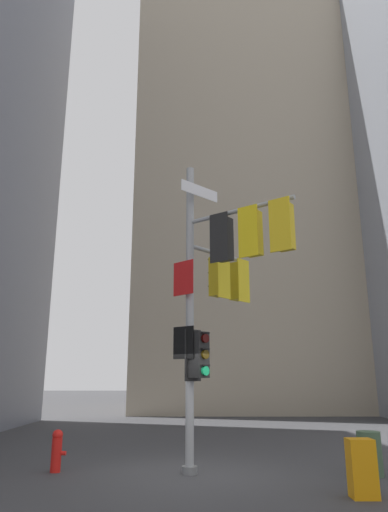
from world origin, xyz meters
TOP-DOWN VIEW (x-y plane):
  - ground at (0.00, 0.00)m, footprint 120.00×120.00m
  - building_mid_block at (3.19, 21.20)m, footprint 13.30×13.30m
  - signal_pole_assembly at (0.78, -0.16)m, footprint 2.62×3.43m
  - fire_hydrant at (-2.92, 0.19)m, footprint 0.33×0.23m
  - newspaper_box at (3.00, -2.03)m, footprint 0.45×0.36m
  - trash_bin at (3.82, -0.19)m, footprint 0.49×0.49m

SIDE VIEW (x-z plane):
  - ground at x=0.00m, z-range 0.00..0.00m
  - trash_bin at x=3.82m, z-range 0.00..0.88m
  - fire_hydrant at x=-2.92m, z-range 0.02..0.90m
  - newspaper_box at x=3.00m, z-range 0.00..0.96m
  - signal_pole_assembly at x=0.78m, z-range 0.68..7.76m
  - building_mid_block at x=3.19m, z-range 0.00..29.16m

